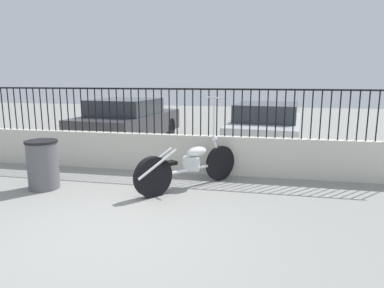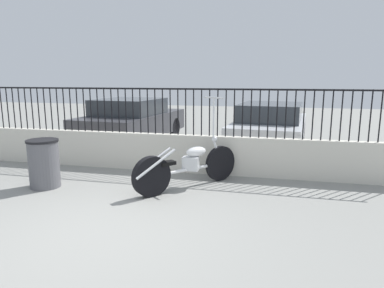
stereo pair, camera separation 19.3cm
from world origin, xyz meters
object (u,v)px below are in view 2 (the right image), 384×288
object	(u,v)px
motorcycle_white	(183,167)
trash_bin	(44,163)
car_silver	(271,126)
car_dark_grey	(132,120)

from	to	relation	value
motorcycle_white	trash_bin	xyz separation A→B (m)	(-2.43, -0.47, 0.03)
motorcycle_white	trash_bin	world-z (taller)	motorcycle_white
trash_bin	car_silver	world-z (taller)	car_silver
car_dark_grey	motorcycle_white	bearing A→B (deg)	-140.93
motorcycle_white	car_silver	bearing A→B (deg)	20.19
trash_bin	car_silver	distance (m)	5.87
car_dark_grey	car_silver	world-z (taller)	car_dark_grey
car_dark_grey	car_silver	size ratio (longest dim) A/B	0.95
trash_bin	car_dark_grey	size ratio (longest dim) A/B	0.21
trash_bin	car_dark_grey	bearing A→B (deg)	92.43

